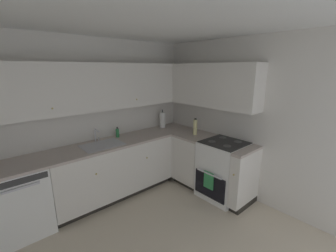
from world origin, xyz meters
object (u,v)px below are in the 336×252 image
(soap_bottle, at_px, (117,133))
(oil_bottle, at_px, (195,127))
(dishwasher, at_px, (21,200))
(oven_range, at_px, (223,169))
(paper_towel_roll, at_px, (162,120))

(soap_bottle, bearing_deg, oil_bottle, -35.16)
(dishwasher, xyz_separation_m, oven_range, (2.54, -1.16, 0.02))
(soap_bottle, bearing_deg, oven_range, -51.05)
(soap_bottle, height_order, paper_towel_roll, paper_towel_roll)
(soap_bottle, xyz_separation_m, oil_bottle, (1.06, -0.75, 0.06))
(dishwasher, height_order, oven_range, oven_range)
(paper_towel_roll, distance_m, oil_bottle, 0.74)
(soap_bottle, distance_m, oil_bottle, 1.30)
(paper_towel_roll, bearing_deg, dishwasher, -176.18)
(oven_range, bearing_deg, paper_towel_roll, 95.71)
(dishwasher, xyz_separation_m, paper_towel_roll, (2.41, 0.16, 0.61))
(oil_bottle, bearing_deg, dishwasher, 167.29)
(oven_range, relative_size, soap_bottle, 6.16)
(paper_towel_roll, bearing_deg, oven_range, -84.29)
(dishwasher, height_order, oil_bottle, oil_bottle)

